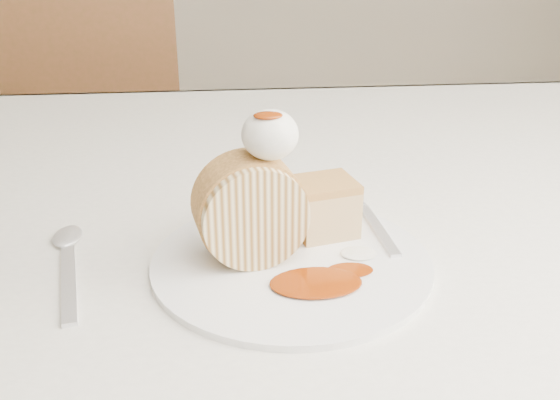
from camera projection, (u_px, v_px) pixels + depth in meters
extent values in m
cube|color=silver|center=(272.00, 191.00, 0.81)|extent=(1.40, 0.90, 0.04)
cube|color=silver|center=(254.00, 157.00, 1.26)|extent=(1.40, 0.01, 0.28)
cylinder|color=brown|center=(543.00, 270.00, 1.35)|extent=(0.06, 0.06, 0.71)
cube|color=brown|center=(98.00, 149.00, 1.72)|extent=(0.49, 0.49, 0.04)
cube|color=brown|center=(77.00, 72.00, 1.42)|extent=(0.46, 0.08, 0.48)
cylinder|color=brown|center=(175.00, 196.00, 2.03)|extent=(0.04, 0.04, 0.45)
cylinder|color=brown|center=(49.00, 206.00, 1.96)|extent=(0.04, 0.04, 0.45)
cylinder|color=brown|center=(178.00, 255.00, 1.68)|extent=(0.04, 0.04, 0.45)
cylinder|color=brown|center=(25.00, 269.00, 1.61)|extent=(0.04, 0.04, 0.45)
cylinder|color=white|center=(291.00, 262.00, 0.60)|extent=(0.32, 0.32, 0.01)
cylinder|color=beige|center=(251.00, 210.00, 0.58)|extent=(0.11, 0.07, 0.10)
cube|color=tan|center=(324.00, 210.00, 0.64)|extent=(0.07, 0.07, 0.05)
ellipsoid|color=white|center=(270.00, 135.00, 0.55)|extent=(0.05, 0.05, 0.05)
ellipsoid|color=#7B2805|center=(268.00, 109.00, 0.54)|extent=(0.03, 0.02, 0.01)
cube|color=silver|center=(378.00, 229.00, 0.65)|extent=(0.03, 0.16, 0.00)
cube|color=silver|center=(69.00, 282.00, 0.57)|extent=(0.06, 0.17, 0.00)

